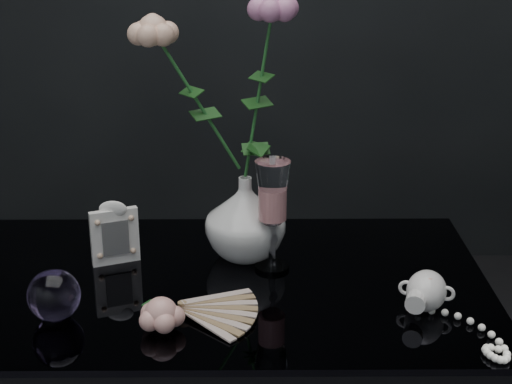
{
  "coord_description": "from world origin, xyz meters",
  "views": [
    {
      "loc": [
        0.09,
        -1.23,
        1.42
      ],
      "look_at": [
        0.1,
        0.08,
        0.92
      ],
      "focal_mm": 55.0,
      "sensor_mm": 36.0,
      "label": 1
    }
  ],
  "objects_px": {
    "picture_frame": "(114,232)",
    "pearl_jar": "(427,289)",
    "wine_glass": "(272,216)",
    "loose_rose": "(161,314)",
    "vase": "(245,218)",
    "paperweight": "(54,295)"
  },
  "relations": [
    {
      "from": "paperweight",
      "to": "pearl_jar",
      "type": "distance_m",
      "value": 0.62
    },
    {
      "from": "wine_glass",
      "to": "pearl_jar",
      "type": "distance_m",
      "value": 0.31
    },
    {
      "from": "vase",
      "to": "pearl_jar",
      "type": "relative_size",
      "value": 0.66
    },
    {
      "from": "paperweight",
      "to": "picture_frame",
      "type": "bearing_deg",
      "value": 72.61
    },
    {
      "from": "picture_frame",
      "to": "loose_rose",
      "type": "relative_size",
      "value": 0.77
    },
    {
      "from": "vase",
      "to": "pearl_jar",
      "type": "distance_m",
      "value": 0.37
    },
    {
      "from": "vase",
      "to": "picture_frame",
      "type": "relative_size",
      "value": 1.27
    },
    {
      "from": "picture_frame",
      "to": "pearl_jar",
      "type": "relative_size",
      "value": 0.52
    },
    {
      "from": "vase",
      "to": "picture_frame",
      "type": "height_order",
      "value": "vase"
    },
    {
      "from": "picture_frame",
      "to": "wine_glass",
      "type": "bearing_deg",
      "value": -26.08
    },
    {
      "from": "loose_rose",
      "to": "pearl_jar",
      "type": "relative_size",
      "value": 0.67
    },
    {
      "from": "picture_frame",
      "to": "pearl_jar",
      "type": "xyz_separation_m",
      "value": [
        0.56,
        -0.18,
        -0.03
      ]
    },
    {
      "from": "paperweight",
      "to": "wine_glass",
      "type": "bearing_deg",
      "value": 27.13
    },
    {
      "from": "wine_glass",
      "to": "loose_rose",
      "type": "bearing_deg",
      "value": -129.84
    },
    {
      "from": "vase",
      "to": "picture_frame",
      "type": "xyz_separation_m",
      "value": [
        -0.25,
        -0.03,
        -0.02
      ]
    },
    {
      "from": "wine_glass",
      "to": "loose_rose",
      "type": "distance_m",
      "value": 0.3
    },
    {
      "from": "picture_frame",
      "to": "loose_rose",
      "type": "xyz_separation_m",
      "value": [
        0.11,
        -0.25,
        -0.04
      ]
    },
    {
      "from": "vase",
      "to": "paperweight",
      "type": "bearing_deg",
      "value": -142.54
    },
    {
      "from": "picture_frame",
      "to": "pearl_jar",
      "type": "height_order",
      "value": "picture_frame"
    },
    {
      "from": "loose_rose",
      "to": "pearl_jar",
      "type": "bearing_deg",
      "value": 7.35
    },
    {
      "from": "vase",
      "to": "paperweight",
      "type": "distance_m",
      "value": 0.4
    },
    {
      "from": "paperweight",
      "to": "loose_rose",
      "type": "bearing_deg",
      "value": -11.07
    }
  ]
}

